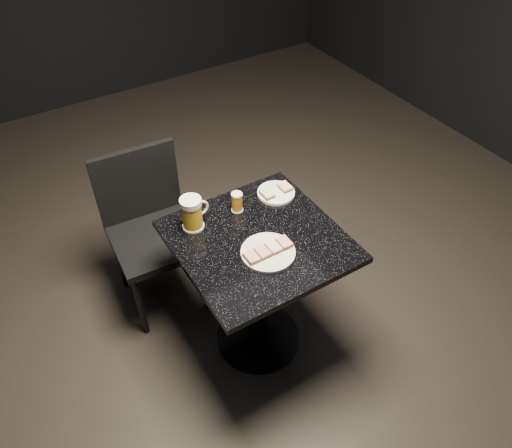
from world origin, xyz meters
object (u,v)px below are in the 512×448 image
at_px(table, 258,275).
at_px(chair, 150,223).
at_px(plate_small, 276,193).
at_px(beer_tumbler, 237,202).
at_px(beer_mug, 192,213).
at_px(plate_large, 268,252).

distance_m(table, chair, 0.67).
relative_size(plate_small, table, 0.24).
height_order(plate_small, beer_tumbler, beer_tumbler).
height_order(plate_small, chair, chair).
relative_size(plate_small, beer_mug, 1.14).
distance_m(plate_large, chair, 0.80).
xyz_separation_m(beer_tumbler, chair, (-0.30, 0.40, -0.30)).
bearing_deg(beer_tumbler, plate_large, -95.42).
bearing_deg(beer_mug, table, -46.68).
relative_size(table, beer_tumbler, 7.65).
xyz_separation_m(plate_small, chair, (-0.52, 0.39, -0.25)).
height_order(plate_large, table, plate_large).
bearing_deg(plate_small, table, -137.40).
bearing_deg(plate_large, plate_small, 51.75).
bearing_deg(chair, beer_mug, -77.69).
distance_m(plate_large, table, 0.27).
relative_size(plate_small, chair, 0.20).
distance_m(beer_tumbler, chair, 0.58).
relative_size(beer_mug, chair, 0.18).
xyz_separation_m(plate_small, table, (-0.23, -0.21, -0.25)).
bearing_deg(beer_mug, chair, 102.31).
bearing_deg(plate_large, beer_mug, 121.18).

